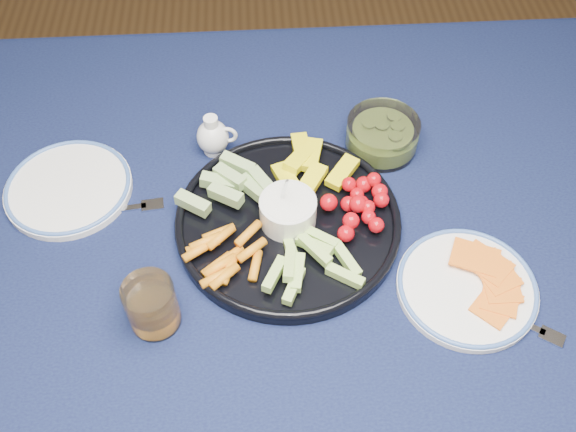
{
  "coord_description": "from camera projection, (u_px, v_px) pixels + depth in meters",
  "views": [
    {
      "loc": [
        0.08,
        -0.63,
        1.61
      ],
      "look_at": [
        0.12,
        -0.0,
        0.77
      ],
      "focal_mm": 40.0,
      "sensor_mm": 36.0,
      "label": 1
    }
  ],
  "objects": [
    {
      "name": "crudite_platter",
      "position": [
        286.0,
        218.0,
        1.05
      ],
      "size": [
        0.37,
        0.37,
        0.12
      ],
      "color": "black",
      "rests_on": "dining_table"
    },
    {
      "name": "fork_right",
      "position": [
        516.0,
        320.0,
        0.96
      ],
      "size": [
        0.15,
        0.11,
        0.0
      ],
      "color": "silver",
      "rests_on": "dining_table"
    },
    {
      "name": "fork_left",
      "position": [
        120.0,
        210.0,
        1.09
      ],
      "size": [
        0.18,
        0.04,
        0.0
      ],
      "color": "silver",
      "rests_on": "dining_table"
    },
    {
      "name": "side_plate_extra",
      "position": [
        68.0,
        187.0,
        1.11
      ],
      "size": [
        0.22,
        0.22,
        0.02
      ],
      "color": "white",
      "rests_on": "dining_table"
    },
    {
      "name": "creamer_pitcher",
      "position": [
        213.0,
        137.0,
        1.15
      ],
      "size": [
        0.07,
        0.06,
        0.08
      ],
      "color": "white",
      "rests_on": "dining_table"
    },
    {
      "name": "cheese_plate",
      "position": [
        467.0,
        286.0,
        0.99
      ],
      "size": [
        0.22,
        0.22,
        0.03
      ],
      "color": "white",
      "rests_on": "dining_table"
    },
    {
      "name": "juice_tumbler",
      "position": [
        152.0,
        307.0,
        0.93
      ],
      "size": [
        0.08,
        0.08,
        0.09
      ],
      "color": "white",
      "rests_on": "dining_table"
    },
    {
      "name": "dining_table",
      "position": [
        221.0,
        259.0,
        1.14
      ],
      "size": [
        1.67,
        1.07,
        0.75
      ],
      "color": "#4F301A",
      "rests_on": "ground"
    },
    {
      "name": "pickle_bowl",
      "position": [
        382.0,
        136.0,
        1.16
      ],
      "size": [
        0.13,
        0.13,
        0.06
      ],
      "color": "white",
      "rests_on": "dining_table"
    }
  ]
}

